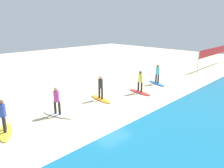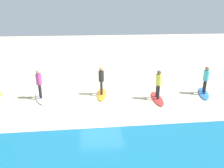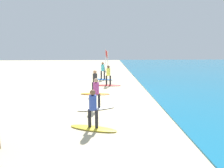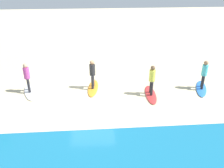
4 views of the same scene
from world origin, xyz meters
name	(u,v)px [view 2 (image 2 of 4)]	position (x,y,z in m)	size (l,w,h in m)	color
ground_plane	(101,101)	(0.00, 0.00, 0.00)	(60.00, 60.00, 0.00)	beige
surfboard_blue	(203,93)	(-6.29, -0.34, 0.04)	(2.10, 0.56, 0.09)	blue
surfer_blue	(206,78)	(-6.29, -0.34, 1.04)	(0.32, 0.44, 1.64)	#232328
surfboard_red	(157,98)	(-3.23, 0.13, 0.04)	(2.10, 0.56, 0.09)	red
surfer_red	(158,82)	(-3.23, 0.13, 1.04)	(0.32, 0.46, 1.64)	#232328
surfboard_orange	(102,94)	(-0.09, -0.88, 0.04)	(2.10, 0.56, 0.09)	orange
surfer_orange	(101,79)	(-0.09, -0.88, 1.04)	(0.32, 0.46, 1.64)	#232328
surfboard_white	(41,98)	(3.44, -0.70, 0.04)	(2.10, 0.56, 0.09)	white
surfer_white	(39,82)	(3.44, -0.70, 1.04)	(0.32, 0.44, 1.64)	#232328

